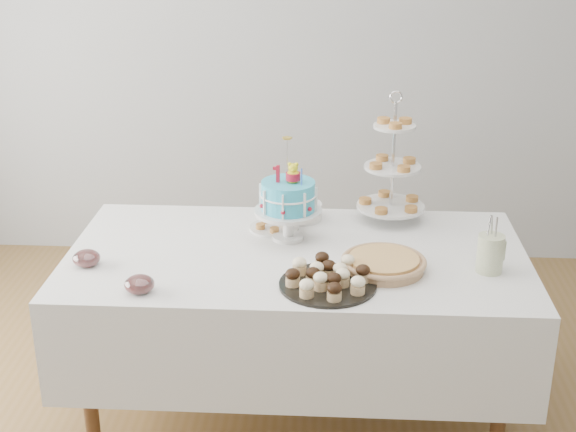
# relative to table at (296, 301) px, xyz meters

# --- Properties ---
(walls) EXTENTS (5.04, 4.04, 2.70)m
(walls) POSITION_rel_table_xyz_m (0.00, -0.30, 0.81)
(walls) COLOR #999C9E
(walls) RESTS_ON floor
(table) EXTENTS (1.92, 1.02, 0.77)m
(table) POSITION_rel_table_xyz_m (0.00, 0.00, 0.00)
(table) COLOR silver
(table) RESTS_ON floor
(birthday_cake) EXTENTS (0.29, 0.29, 0.45)m
(birthday_cake) POSITION_rel_table_xyz_m (-0.04, 0.14, 0.35)
(birthday_cake) COLOR silver
(birthday_cake) RESTS_ON table
(cupcake_tray) EXTENTS (0.38, 0.38, 0.09)m
(cupcake_tray) POSITION_rel_table_xyz_m (0.13, -0.30, 0.27)
(cupcake_tray) COLOR black
(cupcake_tray) RESTS_ON table
(pie) EXTENTS (0.34, 0.34, 0.05)m
(pie) POSITION_rel_table_xyz_m (0.35, -0.15, 0.26)
(pie) COLOR #A58159
(pie) RESTS_ON table
(tiered_stand) EXTENTS (0.31, 0.31, 0.60)m
(tiered_stand) POSITION_rel_table_xyz_m (0.41, 0.39, 0.48)
(tiered_stand) COLOR silver
(tiered_stand) RESTS_ON table
(plate_stack) EXTENTS (0.19, 0.19, 0.07)m
(plate_stack) POSITION_rel_table_xyz_m (0.00, 0.38, 0.26)
(plate_stack) COLOR silver
(plate_stack) RESTS_ON table
(pastry_plate) EXTENTS (0.22, 0.22, 0.03)m
(pastry_plate) POSITION_rel_table_xyz_m (-0.11, 0.25, 0.24)
(pastry_plate) COLOR silver
(pastry_plate) RESTS_ON table
(jam_bowl_a) EXTENTS (0.11, 0.11, 0.07)m
(jam_bowl_a) POSITION_rel_table_xyz_m (-0.57, -0.39, 0.26)
(jam_bowl_a) COLOR silver
(jam_bowl_a) RESTS_ON table
(jam_bowl_b) EXTENTS (0.11, 0.11, 0.07)m
(jam_bowl_b) POSITION_rel_table_xyz_m (-0.84, -0.17, 0.26)
(jam_bowl_b) COLOR silver
(jam_bowl_b) RESTS_ON table
(utensil_pitcher) EXTENTS (0.11, 0.11, 0.24)m
(utensil_pitcher) POSITION_rel_table_xyz_m (0.77, -0.14, 0.31)
(utensil_pitcher) COLOR white
(utensil_pitcher) RESTS_ON table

